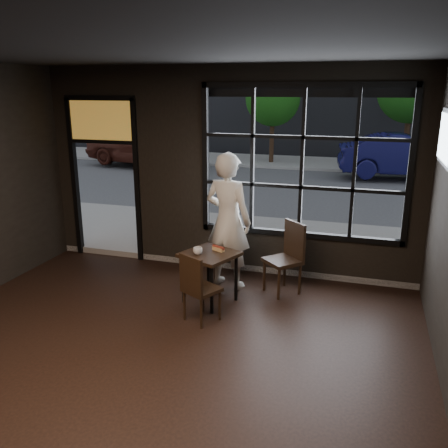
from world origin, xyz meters
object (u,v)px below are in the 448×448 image
(navy_car, at_px, (406,156))
(cafe_table, at_px, (210,277))
(chair_near, at_px, (202,287))
(man, at_px, (228,221))

(navy_car, bearing_deg, cafe_table, 156.17)
(cafe_table, height_order, navy_car, navy_car)
(cafe_table, height_order, chair_near, chair_near)
(man, height_order, navy_car, man)
(chair_near, height_order, navy_car, navy_car)
(man, bearing_deg, navy_car, -92.33)
(chair_near, relative_size, navy_car, 0.22)
(man, xyz_separation_m, navy_car, (2.98, 9.72, -0.22))
(chair_near, xyz_separation_m, man, (-0.01, 1.17, 0.55))
(chair_near, distance_m, man, 1.30)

